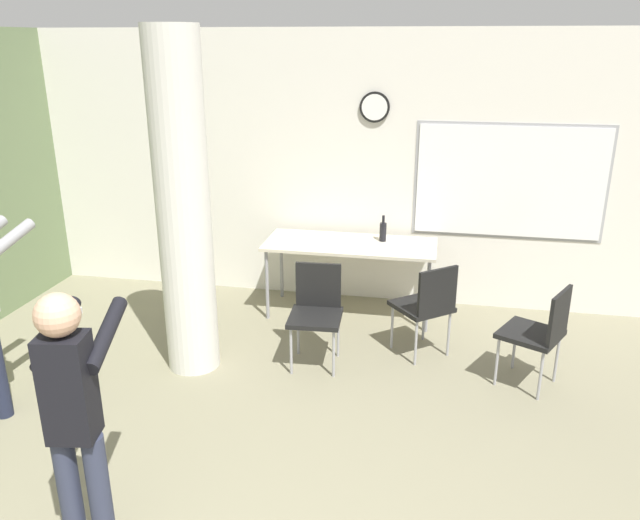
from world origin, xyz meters
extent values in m
cube|color=silver|center=(0.00, 5.06, 1.40)|extent=(8.00, 0.12, 2.80)
cylinder|color=black|center=(0.17, 4.99, 2.05)|extent=(0.30, 0.03, 0.30)
cylinder|color=white|center=(0.17, 4.97, 2.05)|extent=(0.26, 0.01, 0.25)
cube|color=#99999E|center=(1.53, 5.00, 1.35)|extent=(1.87, 0.01, 1.16)
cube|color=white|center=(1.53, 4.99, 1.35)|extent=(1.81, 0.02, 1.10)
cylinder|color=silver|center=(-1.16, 3.22, 1.40)|extent=(0.44, 0.44, 2.80)
cube|color=beige|center=(0.01, 4.55, 0.75)|extent=(1.71, 0.70, 0.03)
cylinder|color=gray|center=(-0.78, 4.26, 0.37)|extent=(0.04, 0.04, 0.73)
cylinder|color=gray|center=(0.80, 4.26, 0.37)|extent=(0.04, 0.04, 0.73)
cylinder|color=gray|center=(-0.78, 4.84, 0.37)|extent=(0.04, 0.04, 0.73)
cylinder|color=gray|center=(0.80, 4.84, 0.37)|extent=(0.04, 0.04, 0.73)
cylinder|color=black|center=(0.32, 4.68, 0.86)|extent=(0.07, 0.07, 0.19)
cylinder|color=black|center=(0.32, 4.68, 0.99)|extent=(0.03, 0.03, 0.08)
cube|color=black|center=(0.76, 3.82, 0.45)|extent=(0.62, 0.62, 0.04)
cube|color=black|center=(0.89, 3.66, 0.67)|extent=(0.33, 0.27, 0.40)
cylinder|color=#99999E|center=(0.79, 4.08, 0.21)|extent=(0.02, 0.02, 0.43)
cylinder|color=#99999E|center=(0.51, 3.85, 0.21)|extent=(0.02, 0.02, 0.43)
cylinder|color=#99999E|center=(1.01, 3.80, 0.21)|extent=(0.02, 0.02, 0.43)
cylinder|color=#99999E|center=(0.74, 3.57, 0.21)|extent=(0.02, 0.02, 0.43)
cube|color=black|center=(-0.12, 3.40, 0.45)|extent=(0.47, 0.47, 0.04)
cube|color=black|center=(-0.13, 3.61, 0.67)|extent=(0.40, 0.05, 0.40)
cylinder|color=#99999E|center=(-0.29, 3.21, 0.21)|extent=(0.02, 0.02, 0.43)
cylinder|color=#99999E|center=(0.07, 3.24, 0.21)|extent=(0.02, 0.02, 0.43)
cylinder|color=#99999E|center=(-0.31, 3.57, 0.21)|extent=(0.02, 0.02, 0.43)
cylinder|color=#99999E|center=(0.05, 3.60, 0.21)|extent=(0.02, 0.02, 0.43)
cube|color=black|center=(1.64, 3.43, 0.45)|extent=(0.59, 0.59, 0.04)
cube|color=black|center=(1.82, 3.34, 0.67)|extent=(0.21, 0.36, 0.40)
cylinder|color=#99999E|center=(1.57, 3.68, 0.21)|extent=(0.02, 0.02, 0.43)
cylinder|color=#99999E|center=(1.40, 3.36, 0.21)|extent=(0.02, 0.02, 0.43)
cylinder|color=#99999E|center=(1.89, 3.51, 0.21)|extent=(0.02, 0.02, 0.43)
cylinder|color=#99999E|center=(1.72, 3.19, 0.21)|extent=(0.02, 0.02, 0.43)
cylinder|color=#2D3347|center=(-0.80, 1.06, 0.40)|extent=(0.12, 0.12, 0.80)
cylinder|color=#2D3347|center=(-0.95, 1.04, 0.40)|extent=(0.12, 0.12, 0.80)
cube|color=black|center=(-0.87, 1.05, 1.08)|extent=(0.26, 0.22, 0.56)
sphere|color=tan|center=(-0.87, 1.05, 1.47)|extent=(0.22, 0.22, 0.22)
cylinder|color=black|center=(-0.78, 1.29, 1.26)|extent=(0.16, 0.51, 0.23)
cylinder|color=black|center=(-1.04, 1.25, 1.26)|extent=(0.16, 0.51, 0.23)
cube|color=white|center=(-1.07, 1.47, 1.26)|extent=(0.06, 0.13, 0.04)
cylinder|color=#99999E|center=(-2.18, 2.42, 1.31)|extent=(0.17, 0.53, 0.23)
camera|label=1|loc=(0.85, -1.33, 2.69)|focal=35.00mm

